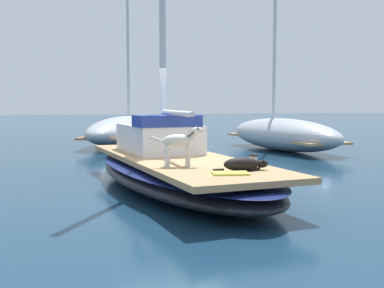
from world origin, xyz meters
The scene contains 9 objects.
ground_plane centered at (0.00, 0.00, 0.00)m, with size 120.00×120.00×0.00m, color navy.
sailboat_main centered at (0.00, 0.00, 0.34)m, with size 3.18×7.44×0.66m.
cabin_house centered at (-0.11, 1.11, 1.01)m, with size 1.60×2.34×0.84m.
dog_white centered at (-0.32, -1.35, 1.08)m, with size 0.94×0.26×0.70m.
dog_black centered at (0.51, -2.18, 0.77)m, with size 0.95×0.27×0.22m.
deck_winch centered at (0.88, -1.75, 0.76)m, with size 0.16×0.16×0.21m.
deck_towel centered at (0.17, -2.48, 0.68)m, with size 0.56×0.36×0.03m, color #D8D14C.
moored_boat_starboard_side centered at (5.80, 6.60, 0.62)m, with size 2.60×6.54×8.28m.
moored_boat_far_astern centered at (0.66, 11.06, 0.61)m, with size 5.15×7.93×8.38m.
Camera 1 is at (-2.56, -9.38, 1.77)m, focal length 45.26 mm.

